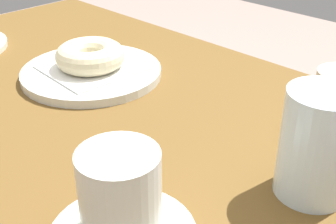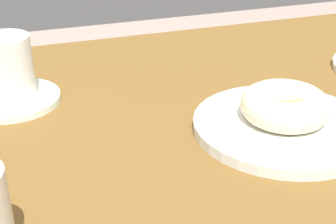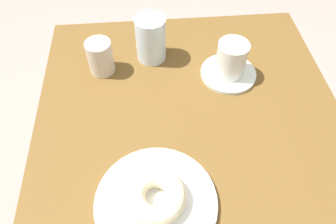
% 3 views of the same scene
% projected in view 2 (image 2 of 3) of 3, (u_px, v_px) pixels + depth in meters
% --- Properties ---
extents(table, '(0.95, 0.67, 0.78)m').
position_uv_depth(table, '(202.00, 193.00, 0.72)').
color(table, brown).
rests_on(table, ground_plane).
extents(plate_sugar_ring, '(0.22, 0.22, 0.01)m').
position_uv_depth(plate_sugar_ring, '(282.00, 126.00, 0.60)').
color(plate_sugar_ring, silver).
rests_on(plate_sugar_ring, table).
extents(napkin_sugar_ring, '(0.14, 0.14, 0.00)m').
position_uv_depth(napkin_sugar_ring, '(283.00, 120.00, 0.60)').
color(napkin_sugar_ring, white).
rests_on(napkin_sugar_ring, plate_sugar_ring).
extents(donut_sugar_ring, '(0.11, 0.11, 0.04)m').
position_uv_depth(donut_sugar_ring, '(285.00, 105.00, 0.59)').
color(donut_sugar_ring, beige).
rests_on(donut_sugar_ring, napkin_sugar_ring).
extents(coffee_cup, '(0.13, 0.13, 0.09)m').
position_uv_depth(coffee_cup, '(8.00, 76.00, 0.66)').
color(coffee_cup, silver).
rests_on(coffee_cup, table).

